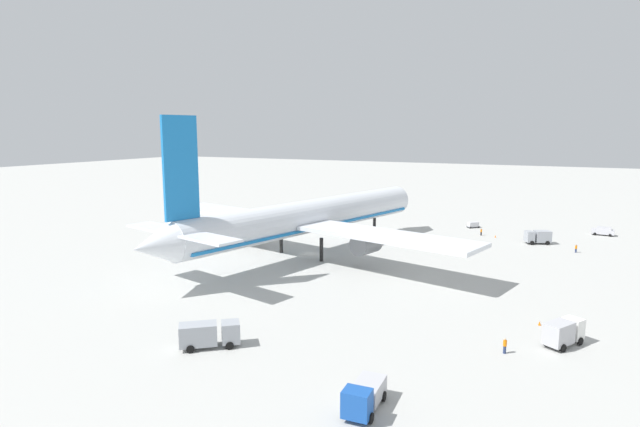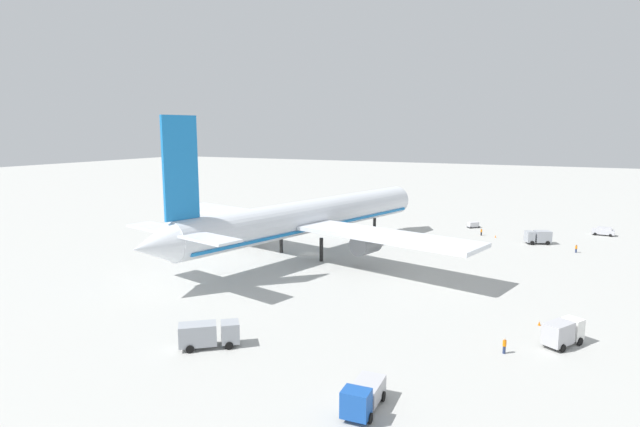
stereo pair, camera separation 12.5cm
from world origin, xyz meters
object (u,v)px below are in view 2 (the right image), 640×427
at_px(service_truck_3, 563,332).
at_px(service_van, 603,231).
at_px(ground_worker_1, 504,346).
at_px(traffic_cone_1, 495,236).
at_px(service_truck_0, 208,334).
at_px(ground_worker_0, 576,249).
at_px(baggage_cart_0, 267,215).
at_px(traffic_cone_2, 195,221).
at_px(service_truck_1, 363,395).
at_px(ground_worker_2, 481,232).
at_px(traffic_cone_0, 539,323).
at_px(airliner, 306,218).
at_px(baggage_cart_1, 473,225).
at_px(baggage_cart_2, 180,221).
at_px(service_truck_2, 538,237).

distance_m(service_truck_3, service_van, 73.39).
bearing_deg(ground_worker_1, service_van, -8.98).
bearing_deg(traffic_cone_1, service_truck_0, 165.39).
relative_size(service_truck_0, ground_worker_0, 4.04).
distance_m(baggage_cart_0, traffic_cone_2, 20.75).
bearing_deg(service_truck_1, ground_worker_2, 2.45).
relative_size(ground_worker_2, traffic_cone_2, 2.92).
height_order(baggage_cart_0, traffic_cone_0, traffic_cone_0).
height_order(airliner, ground_worker_2, airliner).
height_order(service_truck_1, baggage_cart_0, service_truck_1).
xyz_separation_m(ground_worker_1, traffic_cone_1, (64.54, 9.76, -0.61)).
relative_size(service_van, baggage_cart_1, 1.54).
height_order(service_truck_0, baggage_cart_2, service_truck_0).
xyz_separation_m(service_truck_0, service_truck_3, (18.20, -35.63, 0.01)).
bearing_deg(airliner, service_van, -48.00).
xyz_separation_m(baggage_cart_0, ground_worker_0, (-11.11, -79.66, 0.56)).
relative_size(baggage_cart_0, traffic_cone_0, 6.39).
xyz_separation_m(service_truck_0, traffic_cone_0, (23.70, -32.88, -1.33)).
distance_m(baggage_cart_0, ground_worker_0, 80.44).
relative_size(traffic_cone_1, traffic_cone_2, 1.00).
height_order(ground_worker_0, traffic_cone_2, ground_worker_0).
distance_m(service_truck_2, traffic_cone_1, 9.68).
bearing_deg(service_truck_1, ground_worker_0, -12.44).
bearing_deg(service_van, baggage_cart_1, 97.24).
relative_size(airliner, service_truck_0, 11.32).
relative_size(airliner, service_van, 15.32).
relative_size(airliner, ground_worker_1, 42.91).
bearing_deg(traffic_cone_0, ground_worker_0, -4.88).
bearing_deg(service_truck_3, traffic_cone_2, 63.43).
height_order(service_van, traffic_cone_2, service_van).
bearing_deg(service_truck_2, service_truck_3, -173.67).
bearing_deg(ground_worker_2, ground_worker_1, -168.71).
relative_size(service_truck_0, baggage_cart_1, 2.09).
bearing_deg(service_truck_0, service_van, -24.89).
bearing_deg(baggage_cart_2, ground_worker_1, -118.12).
relative_size(service_truck_2, traffic_cone_2, 10.38).
relative_size(baggage_cart_2, ground_worker_2, 2.19).
bearing_deg(service_truck_1, traffic_cone_2, 47.89).
height_order(service_truck_1, service_truck_2, service_truck_2).
bearing_deg(service_truck_2, traffic_cone_0, -176.06).
height_order(baggage_cart_2, traffic_cone_2, baggage_cart_2).
xyz_separation_m(airliner, traffic_cone_1, (34.03, -30.86, -7.14)).
bearing_deg(traffic_cone_2, traffic_cone_0, -114.37).
bearing_deg(traffic_cone_2, service_truck_2, -82.37).
distance_m(service_truck_0, service_truck_3, 40.00).
height_order(airliner, baggage_cart_0, airliner).
xyz_separation_m(service_truck_2, traffic_cone_2, (-11.28, 84.16, -1.32)).
bearing_deg(service_truck_2, airliner, 127.89).
bearing_deg(airliner, traffic_cone_1, -42.20).
distance_m(service_truck_0, ground_worker_1, 32.72).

